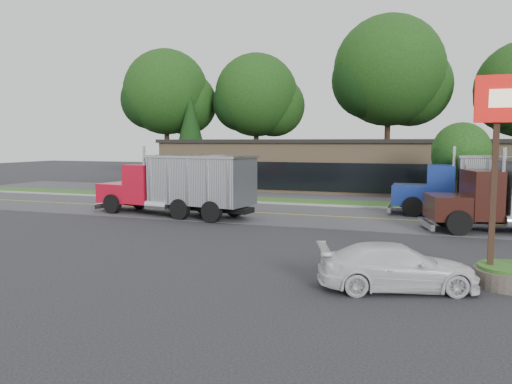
% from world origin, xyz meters
% --- Properties ---
extents(ground, '(140.00, 140.00, 0.00)m').
position_xyz_m(ground, '(0.00, 0.00, 0.00)').
color(ground, '#38383D').
rests_on(ground, ground).
extents(road, '(60.00, 8.00, 0.02)m').
position_xyz_m(road, '(0.00, 9.00, 0.00)').
color(road, '#56565B').
rests_on(road, ground).
extents(center_line, '(60.00, 0.12, 0.01)m').
position_xyz_m(center_line, '(0.00, 9.00, 0.00)').
color(center_line, gold).
rests_on(center_line, ground).
extents(curb, '(60.00, 0.30, 0.12)m').
position_xyz_m(curb, '(0.00, 13.20, 0.00)').
color(curb, '#9E9E99').
rests_on(curb, ground).
extents(grass_verge, '(60.00, 3.40, 0.03)m').
position_xyz_m(grass_verge, '(0.00, 15.00, 0.00)').
color(grass_verge, '#2A6522').
rests_on(grass_verge, ground).
extents(far_parking, '(60.00, 7.00, 0.02)m').
position_xyz_m(far_parking, '(0.00, 20.00, 0.00)').
color(far_parking, '#56565B').
rests_on(far_parking, ground).
extents(strip_mall, '(32.00, 12.00, 4.00)m').
position_xyz_m(strip_mall, '(2.00, 26.00, 2.00)').
color(strip_mall, '#9B7F5F').
rests_on(strip_mall, ground).
extents(bilo_sign, '(2.20, 1.90, 5.95)m').
position_xyz_m(bilo_sign, '(10.50, -2.50, 2.02)').
color(bilo_sign, '#6B6054').
rests_on(bilo_sign, ground).
extents(tree_far_a, '(10.08, 9.48, 14.38)m').
position_xyz_m(tree_far_a, '(-19.85, 32.12, 9.17)').
color(tree_far_a, '#382619').
rests_on(tree_far_a, ground).
extents(tree_far_b, '(9.59, 9.02, 13.67)m').
position_xyz_m(tree_far_b, '(-9.85, 34.11, 8.73)').
color(tree_far_b, '#382619').
rests_on(tree_far_b, ground).
extents(tree_far_c, '(11.65, 10.96, 16.62)m').
position_xyz_m(tree_far_c, '(4.18, 34.14, 10.61)').
color(tree_far_c, '#382619').
rests_on(tree_far_c, ground).
extents(evergreen_left, '(4.17, 4.17, 9.47)m').
position_xyz_m(evergreen_left, '(-16.00, 30.00, 5.20)').
color(evergreen_left, '#382619').
rests_on(evergreen_left, ground).
extents(tree_verge, '(3.71, 3.49, 5.29)m').
position_xyz_m(tree_verge, '(10.06, 15.04, 3.36)').
color(tree_verge, '#382619').
rests_on(tree_verge, ground).
extents(dump_truck_red, '(9.82, 3.98, 3.36)m').
position_xyz_m(dump_truck_red, '(-4.66, 6.46, 1.81)').
color(dump_truck_red, black).
rests_on(dump_truck_red, ground).
extents(dump_truck_blue, '(8.56, 2.67, 3.36)m').
position_xyz_m(dump_truck_blue, '(10.99, 11.50, 1.81)').
color(dump_truck_blue, black).
rests_on(dump_truck_blue, ground).
extents(rally_car, '(4.73, 3.04, 1.28)m').
position_xyz_m(rally_car, '(7.50, -3.86, 0.64)').
color(rally_car, silver).
rests_on(rally_car, ground).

